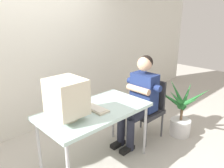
# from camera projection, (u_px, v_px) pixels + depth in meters

# --- Properties ---
(ground_plane) EXTENTS (12.00, 12.00, 0.00)m
(ground_plane) POSITION_uv_depth(u_px,v_px,m) (96.00, 163.00, 2.83)
(ground_plane) COLOR #B2ADA3
(wall_back) EXTENTS (8.00, 0.10, 3.00)m
(wall_back) POSITION_uv_depth(u_px,v_px,m) (52.00, 35.00, 3.51)
(wall_back) COLOR silver
(wall_back) RESTS_ON ground_plane
(desk) EXTENTS (1.32, 0.73, 0.76)m
(desk) POSITION_uv_depth(u_px,v_px,m) (95.00, 113.00, 2.61)
(desk) COLOR #B7B7BC
(desk) RESTS_ON ground_plane
(crt_monitor) EXTENTS (0.36, 0.39, 0.45)m
(crt_monitor) POSITION_uv_depth(u_px,v_px,m) (67.00, 97.00, 2.27)
(crt_monitor) COLOR beige
(crt_monitor) RESTS_ON desk
(keyboard) EXTENTS (0.15, 0.45, 0.03)m
(keyboard) POSITION_uv_depth(u_px,v_px,m) (92.00, 107.00, 2.61)
(keyboard) COLOR beige
(keyboard) RESTS_ON desk
(office_chair) EXTENTS (0.47, 0.47, 0.89)m
(office_chair) POSITION_uv_depth(u_px,v_px,m) (147.00, 106.00, 3.33)
(office_chair) COLOR #4C4C51
(office_chair) RESTS_ON ground_plane
(person_seated) EXTENTS (0.68, 0.57, 1.29)m
(person_seated) POSITION_uv_depth(u_px,v_px,m) (140.00, 96.00, 3.14)
(person_seated) COLOR navy
(person_seated) RESTS_ON ground_plane
(potted_plant) EXTENTS (0.75, 0.72, 0.85)m
(potted_plant) POSITION_uv_depth(u_px,v_px,m) (181.00, 115.00, 3.39)
(potted_plant) COLOR silver
(potted_plant) RESTS_ON ground_plane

